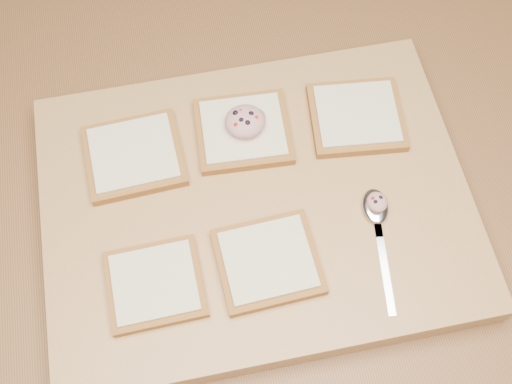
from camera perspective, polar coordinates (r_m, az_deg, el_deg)
The scene contains 11 objects.
ground at distance 1.77m, azimuth 4.82°, elevation -11.13°, with size 4.00×4.00×0.00m, color #515459.
island_counter at distance 1.34m, azimuth 6.30°, elevation -6.16°, with size 2.00×0.80×0.90m.
cutting_board at distance 0.86m, azimuth -0.00°, elevation -1.17°, with size 0.56×0.43×0.04m, color tan.
bread_far_left at distance 0.88m, azimuth -10.80°, elevation 3.22°, with size 0.13×0.12×0.02m.
bread_far_center at distance 0.88m, azimuth -1.15°, elevation 5.46°, with size 0.13×0.12×0.02m.
bread_far_right at distance 0.91m, azimuth 8.93°, elevation 6.65°, with size 0.14×0.13×0.02m.
bread_near_left at distance 0.80m, azimuth -8.98°, elevation -8.09°, with size 0.12×0.11×0.02m.
bread_near_center at distance 0.80m, azimuth 1.07°, elevation -6.18°, with size 0.13×0.12×0.02m.
tuna_salad_dollop at distance 0.86m, azimuth -0.99°, elevation 6.32°, with size 0.05×0.05×0.03m.
spoon at distance 0.84m, azimuth 10.68°, elevation -2.04°, with size 0.04×0.17×0.01m.
spoon_salad at distance 0.83m, azimuth 10.71°, elevation -0.87°, with size 0.03×0.03×0.02m.
Camera 1 is at (-0.23, -0.41, 1.71)m, focal length 45.00 mm.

